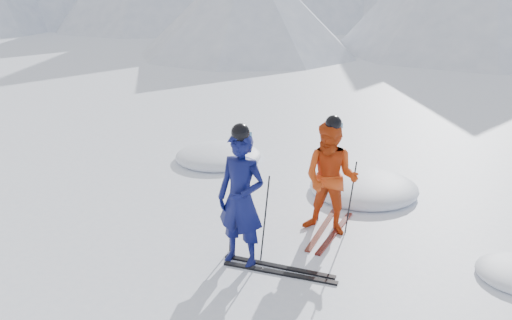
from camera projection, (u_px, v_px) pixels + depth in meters
The scene contains 12 objects.
ground at pixel (344, 261), 8.12m from camera, with size 160.00×160.00×0.00m, color white.
skier_blue at pixel (241, 199), 7.76m from camera, with size 0.74×0.49×2.03m, color #0C124D.
skier_red at pixel (331, 179), 8.75m from camera, with size 0.92×0.72×1.89m, color #CF4010.
pole_blue_left at pixel (231, 213), 8.14m from camera, with size 0.02×0.02×1.35m, color black.
pole_blue_right at pixel (265, 219), 7.94m from camera, with size 0.02×0.02×1.35m, color black.
pole_red_left at pixel (321, 188), 9.20m from camera, with size 0.02×0.02×1.26m, color black.
pole_red_right at pixel (351, 198), 8.81m from camera, with size 0.02×0.02×1.26m, color black.
ski_worn_left at pixel (322, 229), 9.11m from camera, with size 0.09×1.70×0.03m, color black.
ski_worn_right at pixel (335, 233), 8.99m from camera, with size 0.09×1.70×0.03m, color black.
ski_loose_a at pixel (279, 266), 7.93m from camera, with size 0.09×1.70×0.03m, color black.
ski_loose_b at pixel (279, 273), 7.76m from camera, with size 0.09×1.70×0.03m, color black.
snow_lumps at pixel (306, 183), 11.21m from camera, with size 8.30×3.43×0.47m.
Camera 1 is at (2.88, -6.73, 4.05)m, focal length 38.00 mm.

